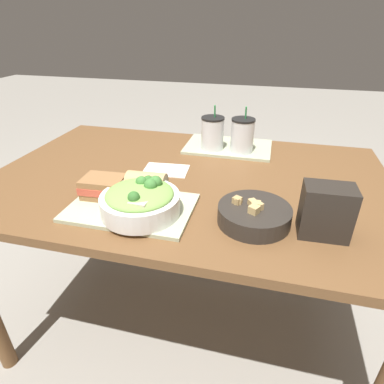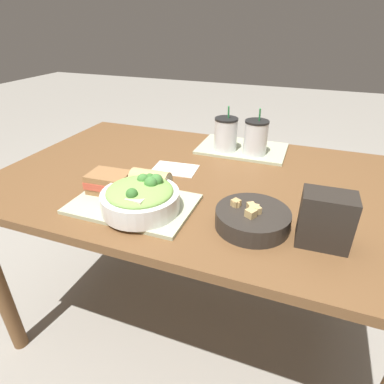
# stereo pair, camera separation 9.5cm
# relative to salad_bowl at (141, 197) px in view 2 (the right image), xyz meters

# --- Properties ---
(ground_plane) EXTENTS (12.00, 12.00, 0.00)m
(ground_plane) POSITION_rel_salad_bowl_xyz_m (0.06, 0.30, -0.81)
(ground_plane) COLOR gray
(dining_table) EXTENTS (1.46, 0.95, 0.76)m
(dining_table) POSITION_rel_salad_bowl_xyz_m (0.06, 0.30, -0.15)
(dining_table) COLOR brown
(dining_table) RESTS_ON ground_plane
(tray_near) EXTENTS (0.38, 0.25, 0.01)m
(tray_near) POSITION_rel_salad_bowl_xyz_m (-0.05, 0.03, -0.05)
(tray_near) COLOR #B2BC99
(tray_near) RESTS_ON dining_table
(tray_far) EXTENTS (0.38, 0.25, 0.01)m
(tray_far) POSITION_rel_salad_bowl_xyz_m (0.17, 0.62, -0.05)
(tray_far) COLOR #B2BC99
(tray_far) RESTS_ON dining_table
(salad_bowl) EXTENTS (0.23, 0.23, 0.10)m
(salad_bowl) POSITION_rel_salad_bowl_xyz_m (0.00, 0.00, 0.00)
(salad_bowl) COLOR white
(salad_bowl) RESTS_ON tray_near
(soup_bowl) EXTENTS (0.21, 0.21, 0.07)m
(soup_bowl) POSITION_rel_salad_bowl_xyz_m (0.33, 0.05, -0.03)
(soup_bowl) COLOR #2D2823
(soup_bowl) RESTS_ON dining_table
(sandwich_near) EXTENTS (0.14, 0.11, 0.06)m
(sandwich_near) POSITION_rel_salad_bowl_xyz_m (-0.15, 0.07, -0.01)
(sandwich_near) COLOR olive
(sandwich_near) RESTS_ON tray_near
(baguette_near) EXTENTS (0.13, 0.08, 0.08)m
(baguette_near) POSITION_rel_salad_bowl_xyz_m (-0.02, 0.11, -0.00)
(baguette_near) COLOR tan
(baguette_near) RESTS_ON tray_near
(drink_cup_dark) EXTENTS (0.10, 0.10, 0.19)m
(drink_cup_dark) POSITION_rel_salad_bowl_xyz_m (0.10, 0.56, 0.02)
(drink_cup_dark) COLOR silver
(drink_cup_dark) RESTS_ON tray_far
(drink_cup_red) EXTENTS (0.10, 0.10, 0.19)m
(drink_cup_red) POSITION_rel_salad_bowl_xyz_m (0.23, 0.56, 0.02)
(drink_cup_red) COLOR silver
(drink_cup_red) RESTS_ON tray_far
(chip_bag) EXTENTS (0.13, 0.09, 0.15)m
(chip_bag) POSITION_rel_salad_bowl_xyz_m (0.51, 0.04, 0.02)
(chip_bag) COLOR #28231E
(chip_bag) RESTS_ON dining_table
(napkin_folded) EXTENTS (0.18, 0.13, 0.00)m
(napkin_folded) POSITION_rel_salad_bowl_xyz_m (-0.03, 0.32, -0.05)
(napkin_folded) COLOR silver
(napkin_folded) RESTS_ON dining_table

